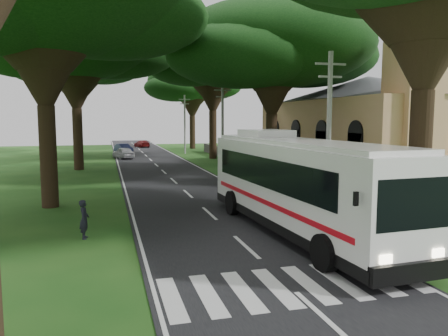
# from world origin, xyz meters

# --- Properties ---
(ground) EXTENTS (140.00, 140.00, 0.00)m
(ground) POSITION_xyz_m (0.00, 0.00, 0.00)
(ground) COLOR #174413
(ground) RESTS_ON ground
(road) EXTENTS (8.00, 120.00, 0.04)m
(road) POSITION_xyz_m (0.00, 25.00, 0.01)
(road) COLOR black
(road) RESTS_ON ground
(crosswalk) EXTENTS (8.00, 3.00, 0.01)m
(crosswalk) POSITION_xyz_m (0.00, -2.00, 0.00)
(crosswalk) COLOR silver
(crosswalk) RESTS_ON ground
(property_wall) EXTENTS (0.35, 50.00, 1.20)m
(property_wall) POSITION_xyz_m (9.00, 24.00, 0.60)
(property_wall) COLOR #383533
(property_wall) RESTS_ON ground
(church) EXTENTS (14.00, 24.00, 11.60)m
(church) POSITION_xyz_m (17.86, 21.55, 4.91)
(church) COLOR #E3AA6E
(church) RESTS_ON ground
(pole_near) EXTENTS (1.60, 0.24, 8.00)m
(pole_near) POSITION_xyz_m (5.50, 6.00, 4.18)
(pole_near) COLOR gray
(pole_near) RESTS_ON ground
(pole_mid) EXTENTS (1.60, 0.24, 8.00)m
(pole_mid) POSITION_xyz_m (5.50, 26.00, 4.18)
(pole_mid) COLOR gray
(pole_mid) RESTS_ON ground
(pole_far) EXTENTS (1.60, 0.24, 8.00)m
(pole_far) POSITION_xyz_m (5.50, 46.00, 4.18)
(pole_far) COLOR gray
(pole_far) RESTS_ON ground
(tree_l_midb) EXTENTS (16.11, 16.11, 15.16)m
(tree_l_midb) POSITION_xyz_m (-7.50, 30.00, 11.66)
(tree_l_midb) COLOR black
(tree_l_midb) RESTS_ON ground
(tree_l_far) EXTENTS (14.57, 14.57, 15.38)m
(tree_l_far) POSITION_xyz_m (-8.50, 48.00, 12.15)
(tree_l_far) COLOR black
(tree_l_far) RESTS_ON ground
(tree_r_mida) EXTENTS (16.00, 16.00, 13.92)m
(tree_r_mida) POSITION_xyz_m (8.00, 20.00, 10.46)
(tree_r_mida) COLOR black
(tree_r_mida) RESTS_ON ground
(tree_r_midb) EXTENTS (14.35, 14.35, 14.76)m
(tree_r_midb) POSITION_xyz_m (7.50, 38.00, 11.59)
(tree_r_midb) COLOR black
(tree_r_midb) RESTS_ON ground
(tree_r_far) EXTENTS (14.08, 14.08, 13.61)m
(tree_r_far) POSITION_xyz_m (8.50, 56.00, 10.51)
(tree_r_far) COLOR black
(tree_r_far) RESTS_ON ground
(coach_bus) EXTENTS (3.73, 13.49, 3.94)m
(coach_bus) POSITION_xyz_m (2.70, 3.44, 2.12)
(coach_bus) COLOR white
(coach_bus) RESTS_ON ground
(distant_car_a) EXTENTS (2.80, 4.34, 1.38)m
(distant_car_a) POSITION_xyz_m (-3.00, 40.56, 0.72)
(distant_car_a) COLOR #9A9A9E
(distant_car_a) RESTS_ON road
(distant_car_b) EXTENTS (2.63, 4.22, 1.31)m
(distant_car_b) POSITION_xyz_m (-2.65, 48.74, 0.69)
(distant_car_b) COLOR navy
(distant_car_b) RESTS_ON road
(distant_car_c) EXTENTS (2.68, 4.34, 1.17)m
(distant_car_c) POSITION_xyz_m (0.85, 60.96, 0.62)
(distant_car_c) COLOR maroon
(distant_car_c) RESTS_ON road
(pedestrian) EXTENTS (0.42, 0.60, 1.58)m
(pedestrian) POSITION_xyz_m (-5.90, 4.87, 0.79)
(pedestrian) COLOR black
(pedestrian) RESTS_ON ground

